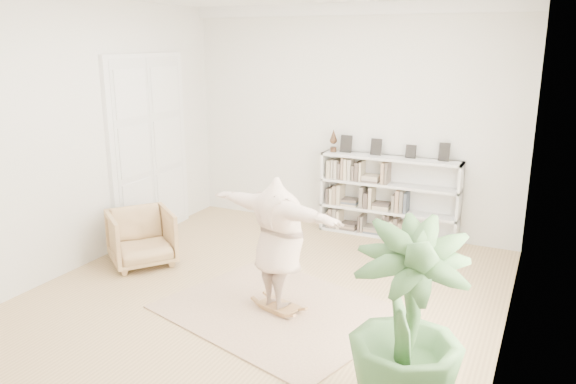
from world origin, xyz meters
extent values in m
plane|color=#A38254|center=(0.00, 0.00, 0.00)|extent=(6.00, 6.00, 0.00)
plane|color=silver|center=(0.00, 3.00, 1.80)|extent=(5.50, 0.00, 5.50)
plane|color=silver|center=(0.00, -3.00, 1.80)|extent=(5.50, 0.00, 5.50)
plane|color=silver|center=(-2.75, 0.00, 1.80)|extent=(0.00, 6.00, 6.00)
plane|color=silver|center=(2.75, 0.00, 1.80)|extent=(0.00, 6.00, 6.00)
cube|color=white|center=(0.00, 2.94, 3.51)|extent=(5.50, 0.12, 0.18)
cube|color=white|center=(-2.71, 1.30, 1.40)|extent=(0.08, 1.78, 2.92)
cube|color=silver|center=(-2.69, 0.90, 1.40)|extent=(0.06, 0.78, 2.80)
cube|color=silver|center=(-2.69, 1.70, 1.40)|extent=(0.06, 0.78, 2.80)
cube|color=silver|center=(-0.33, 2.81, 0.65)|extent=(0.04, 0.35, 1.30)
cube|color=silver|center=(1.83, 2.81, 0.65)|extent=(0.04, 0.35, 1.30)
cube|color=silver|center=(0.75, 2.96, 0.65)|extent=(2.20, 0.04, 1.30)
cube|color=silver|center=(0.75, 2.81, 0.02)|extent=(2.20, 0.35, 0.04)
cube|color=silver|center=(0.75, 2.81, 0.43)|extent=(2.20, 0.35, 0.04)
cube|color=silver|center=(0.75, 2.81, 0.86)|extent=(2.20, 0.35, 0.04)
cube|color=silver|center=(0.75, 2.81, 1.28)|extent=(2.20, 0.35, 0.04)
cube|color=black|center=(0.00, 2.85, 1.42)|extent=(0.18, 0.07, 0.24)
cube|color=black|center=(0.50, 2.85, 1.42)|extent=(0.18, 0.07, 0.24)
cube|color=black|center=(1.05, 2.85, 1.42)|extent=(0.18, 0.07, 0.24)
cube|color=black|center=(1.55, 2.85, 1.42)|extent=(0.18, 0.07, 0.24)
imported|color=tan|center=(-2.03, 0.20, 0.39)|extent=(1.18, 1.18, 0.78)
cube|color=tan|center=(0.34, -0.26, 0.01)|extent=(2.96, 2.61, 0.02)
cube|color=olive|center=(0.34, -0.26, 0.07)|extent=(0.53, 0.40, 0.03)
cube|color=olive|center=(0.34, -0.26, 0.04)|extent=(0.32, 0.13, 0.04)
cube|color=olive|center=(0.34, -0.26, 0.04)|extent=(0.32, 0.13, 0.04)
cube|color=olive|center=(0.34, -0.26, 0.07)|extent=(0.19, 0.10, 0.10)
cube|color=olive|center=(0.34, -0.26, 0.07)|extent=(0.19, 0.10, 0.10)
imported|color=beige|center=(0.34, -0.26, 0.88)|extent=(1.95, 1.01, 1.53)
imported|color=#33562B|center=(2.11, -1.46, 0.84)|extent=(1.17, 1.17, 1.68)
camera|label=1|loc=(3.01, -5.57, 3.05)|focal=35.00mm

